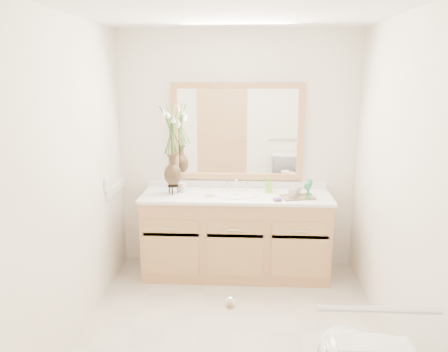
# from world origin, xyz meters

# --- Properties ---
(floor) EXTENTS (2.60, 2.60, 0.00)m
(floor) POSITION_xyz_m (0.00, 0.00, 0.00)
(floor) COLOR beige
(floor) RESTS_ON ground
(ceiling) EXTENTS (2.40, 2.60, 0.02)m
(ceiling) POSITION_xyz_m (0.00, 0.00, 2.40)
(ceiling) COLOR white
(ceiling) RESTS_ON wall_back
(wall_back) EXTENTS (2.40, 0.02, 2.40)m
(wall_back) POSITION_xyz_m (0.00, 1.30, 1.20)
(wall_back) COLOR white
(wall_back) RESTS_ON floor
(wall_front) EXTENTS (2.40, 0.02, 2.40)m
(wall_front) POSITION_xyz_m (0.00, -1.30, 1.20)
(wall_front) COLOR white
(wall_front) RESTS_ON floor
(wall_left) EXTENTS (0.02, 2.60, 2.40)m
(wall_left) POSITION_xyz_m (-1.20, 0.00, 1.20)
(wall_left) COLOR white
(wall_left) RESTS_ON floor
(wall_right) EXTENTS (0.02, 2.60, 2.40)m
(wall_right) POSITION_xyz_m (1.20, 0.00, 1.20)
(wall_right) COLOR white
(wall_right) RESTS_ON floor
(vanity) EXTENTS (1.80, 0.55, 0.80)m
(vanity) POSITION_xyz_m (0.00, 1.01, 0.40)
(vanity) COLOR tan
(vanity) RESTS_ON floor
(counter) EXTENTS (1.84, 0.57, 0.03)m
(counter) POSITION_xyz_m (0.00, 1.01, 0.82)
(counter) COLOR white
(counter) RESTS_ON vanity
(sink) EXTENTS (0.38, 0.34, 0.23)m
(sink) POSITION_xyz_m (0.00, 1.00, 0.78)
(sink) COLOR white
(sink) RESTS_ON counter
(mirror) EXTENTS (1.32, 0.04, 0.97)m
(mirror) POSITION_xyz_m (0.00, 1.28, 1.41)
(mirror) COLOR white
(mirror) RESTS_ON wall_back
(switch_plate) EXTENTS (0.02, 0.12, 0.12)m
(switch_plate) POSITION_xyz_m (-1.19, 0.76, 0.98)
(switch_plate) COLOR white
(switch_plate) RESTS_ON wall_left
(door) EXTENTS (0.80, 0.03, 2.00)m
(door) POSITION_xyz_m (-0.30, -1.29, 1.00)
(door) COLOR tan
(door) RESTS_ON floor
(grab_bar) EXTENTS (0.55, 0.03, 0.03)m
(grab_bar) POSITION_xyz_m (0.70, -1.27, 0.95)
(grab_bar) COLOR silver
(grab_bar) RESTS_ON wall_front
(flower_vase) EXTENTS (0.20, 0.20, 0.81)m
(flower_vase) POSITION_xyz_m (-0.62, 1.02, 1.38)
(flower_vase) COLOR black
(flower_vase) RESTS_ON counter
(tumbler) EXTENTS (0.07, 0.07, 0.09)m
(tumbler) POSITION_xyz_m (-0.53, 1.09, 0.87)
(tumbler) COLOR beige
(tumbler) RESTS_ON counter
(soap_dish) EXTENTS (0.09, 0.09, 0.03)m
(soap_dish) POSITION_xyz_m (-0.25, 0.93, 0.84)
(soap_dish) COLOR beige
(soap_dish) RESTS_ON counter
(soap_bottle) EXTENTS (0.07, 0.07, 0.14)m
(soap_bottle) POSITION_xyz_m (0.32, 1.12, 0.90)
(soap_bottle) COLOR #8BD832
(soap_bottle) RESTS_ON counter
(purple_dish) EXTENTS (0.09, 0.07, 0.03)m
(purple_dish) POSITION_xyz_m (0.39, 0.82, 0.85)
(purple_dish) COLOR #68297B
(purple_dish) RESTS_ON counter
(tray) EXTENTS (0.34, 0.26, 0.01)m
(tray) POSITION_xyz_m (0.59, 0.94, 0.84)
(tray) COLOR brown
(tray) RESTS_ON counter
(mug_left) EXTENTS (0.11, 0.11, 0.09)m
(mug_left) POSITION_xyz_m (0.53, 0.90, 0.89)
(mug_left) COLOR beige
(mug_left) RESTS_ON tray
(mug_right) EXTENTS (0.12, 0.12, 0.09)m
(mug_right) POSITION_xyz_m (0.58, 1.00, 0.89)
(mug_right) COLOR beige
(mug_right) RESTS_ON tray
(goblet_front) EXTENTS (0.07, 0.07, 0.16)m
(goblet_front) POSITION_xyz_m (0.67, 0.89, 0.95)
(goblet_front) COLOR #267240
(goblet_front) RESTS_ON tray
(goblet_back) EXTENTS (0.07, 0.07, 0.16)m
(goblet_back) POSITION_xyz_m (0.70, 1.01, 0.95)
(goblet_back) COLOR #267240
(goblet_back) RESTS_ON tray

